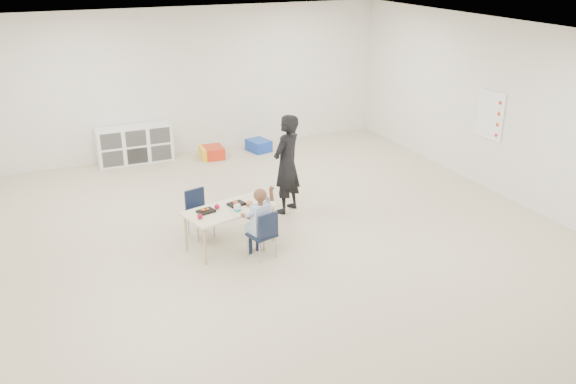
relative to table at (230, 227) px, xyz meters
name	(u,v)px	position (x,y,z in m)	size (l,w,h in m)	color
room	(283,147)	(0.69, -0.21, 1.12)	(9.00, 9.02, 2.80)	#BCAF90
table	(230,227)	(0.00, 0.00, 0.00)	(1.33, 0.89, 0.56)	beige
chair_near	(262,234)	(0.28, -0.47, 0.05)	(0.32, 0.30, 0.67)	#101932
chair_far	(201,214)	(-0.28, 0.47, 0.05)	(0.32, 0.30, 0.67)	#101932
child	(261,220)	(0.28, -0.47, 0.24)	(0.45, 0.45, 1.05)	#A6C4E1
lunch_tray_near	(236,204)	(0.13, 0.08, 0.29)	(0.22, 0.16, 0.03)	black
lunch_tray_far	(206,211)	(-0.32, 0.01, 0.29)	(0.22, 0.16, 0.03)	black
milk_carton	(237,208)	(0.06, -0.14, 0.32)	(0.07, 0.07, 0.10)	white
bread_roll	(249,203)	(0.28, -0.01, 0.31)	(0.09, 0.09, 0.07)	#B68A4B
apple_near	(217,207)	(-0.16, 0.04, 0.31)	(0.07, 0.07, 0.07)	maroon
apple_far	(200,217)	(-0.46, -0.17, 0.31)	(0.07, 0.07, 0.07)	maroon
cubby_shelf	(135,144)	(-0.51, 4.07, 0.07)	(1.40, 0.40, 0.70)	white
rules_poster	(490,115)	(4.67, 0.39, 0.97)	(0.02, 0.60, 0.80)	white
adult	(287,164)	(1.19, 0.78, 0.49)	(0.56, 0.37, 1.54)	black
bin_red	(214,152)	(0.92, 3.70, -0.17)	(0.36, 0.46, 0.22)	red
bin_yellow	(210,153)	(0.85, 3.71, -0.17)	(0.35, 0.45, 0.22)	yellow
bin_blue	(259,146)	(1.88, 3.74, -0.17)	(0.36, 0.46, 0.23)	#1539A3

